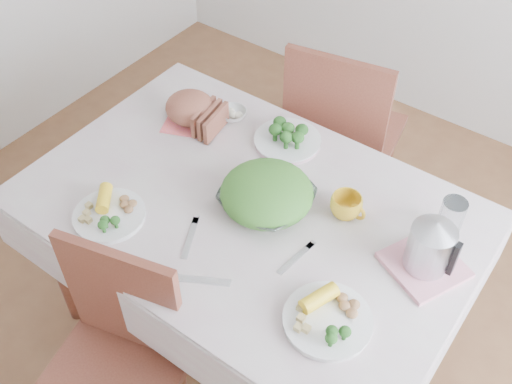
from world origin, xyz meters
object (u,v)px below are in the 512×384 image
Objects in this scene: dining_table at (249,274)px; salad_bowl at (267,199)px; chair_far at (344,138)px; dinner_plate_right at (327,320)px; yellow_mug at (346,206)px; dinner_plate_left at (109,215)px; electric_kettle at (432,242)px.

salad_bowl reaches higher than dining_table.
chair_far reaches higher than dinner_plate_right.
salad_bowl reaches higher than dinner_plate_right.
dinner_plate_right is 2.42× the size of yellow_mug.
dinner_plate_right is at bearing -27.14° from dining_table.
dining_table is 4.82× the size of salad_bowl.
chair_far is at bearing 94.33° from dining_table.
dinner_plate_left is at bearing -142.99° from yellow_mug.
electric_kettle is (0.30, -0.04, 0.08)m from yellow_mug.
dinner_plate_left is (-0.33, -0.31, 0.40)m from dining_table.
electric_kettle reaches higher than yellow_mug.
dining_table is at bearing -150.85° from salad_bowl.
dinner_plate_left and dinner_plate_right have the same top height.
yellow_mug is at bearing 113.46° from dinner_plate_right.
dinner_plate_right reaches higher than dining_table.
dinner_plate_left is 1.02m from electric_kettle.
dining_table is at bearing 83.84° from chair_far.
salad_bowl is 0.55m from electric_kettle.
electric_kettle reaches higher than dinner_plate_right.
chair_far is 1.04m from electric_kettle.
dinner_plate_left is at bearing -147.97° from electric_kettle.
dinner_plate_left is at bearing -138.47° from salad_bowl.
dining_table is 5.44× the size of dinner_plate_right.
salad_bowl is 0.48m from dinner_plate_right.
dining_table is 7.41× the size of electric_kettle.
dinner_plate_left is at bearing -174.14° from dinner_plate_right.
salad_bowl is at bearing 29.15° from dining_table.
electric_kettle reaches higher than chair_far.
chair_far is 5.32× the size of electric_kettle.
dinner_plate_right is 1.36× the size of electric_kettle.
chair_far reaches higher than yellow_mug.
salad_bowl is 0.26m from yellow_mug.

